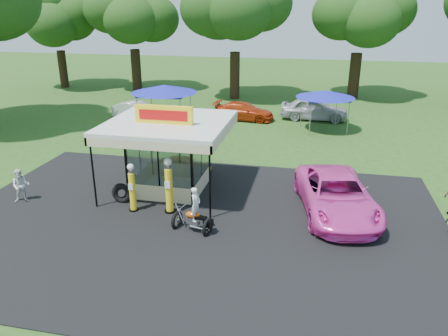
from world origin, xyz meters
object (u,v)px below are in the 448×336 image
(tent_west, at_px, (164,89))
(tent_east, at_px, (325,94))
(gas_pump_right, at_px, (169,187))
(motorcycle, at_px, (194,214))
(spectator_west, at_px, (21,186))
(bg_car_a, at_px, (138,111))
(bg_car_c, at_px, (314,109))
(kiosk_car, at_px, (184,165))
(gas_pump_left, at_px, (132,189))
(bg_car_b, at_px, (244,111))
(gas_station_kiosk, at_px, (170,154))
(pink_sedan, at_px, (336,195))

(tent_west, distance_m, tent_east, 11.05)
(gas_pump_right, xyz_separation_m, motorcycle, (1.48, -1.36, -0.43))
(spectator_west, bearing_deg, bg_car_a, 66.56)
(bg_car_a, xyz_separation_m, bg_car_c, (13.07, 3.02, 0.15))
(kiosk_car, distance_m, bg_car_c, 14.43)
(gas_pump_left, height_order, bg_car_c, gas_pump_left)
(bg_car_b, relative_size, tent_west, 1.01)
(motorcycle, relative_size, bg_car_b, 0.42)
(tent_west, height_order, tent_east, tent_west)
(bg_car_a, distance_m, bg_car_c, 13.42)
(gas_station_kiosk, height_order, tent_west, gas_station_kiosk)
(bg_car_a, bearing_deg, bg_car_c, -56.64)
(pink_sedan, height_order, bg_car_c, bg_car_c)
(bg_car_b, distance_m, tent_west, 6.64)
(bg_car_c, distance_m, tent_west, 11.50)
(gas_station_kiosk, bearing_deg, pink_sedan, -7.06)
(spectator_west, distance_m, bg_car_b, 18.17)
(gas_station_kiosk, xyz_separation_m, bg_car_c, (6.36, 15.15, -0.93))
(gas_station_kiosk, relative_size, gas_pump_right, 2.19)
(gas_pump_left, bearing_deg, bg_car_b, 83.23)
(gas_pump_left, bearing_deg, spectator_west, -178.44)
(motorcycle, bearing_deg, spectator_west, -174.46)
(bg_car_a, relative_size, tent_west, 0.94)
(bg_car_a, bearing_deg, kiosk_car, -125.57)
(kiosk_car, height_order, tent_west, tent_west)
(pink_sedan, bearing_deg, motorcycle, -164.00)
(pink_sedan, height_order, tent_east, tent_east)
(kiosk_car, xyz_separation_m, bg_car_c, (6.36, 12.94, 0.37))
(kiosk_car, distance_m, tent_east, 12.45)
(spectator_west, relative_size, bg_car_a, 0.36)
(gas_station_kiosk, height_order, pink_sedan, gas_station_kiosk)
(gas_pump_right, relative_size, pink_sedan, 0.41)
(gas_pump_left, distance_m, gas_pump_right, 1.58)
(gas_station_kiosk, relative_size, spectator_west, 3.50)
(tent_west, bearing_deg, tent_east, 11.19)
(bg_car_a, distance_m, tent_east, 13.89)
(tent_east, bearing_deg, gas_pump_left, -118.05)
(bg_car_b, bearing_deg, kiosk_car, 179.91)
(gas_pump_left, height_order, pink_sedan, gas_pump_left)
(gas_pump_left, bearing_deg, kiosk_car, 80.16)
(gas_pump_left, bearing_deg, bg_car_a, 111.86)
(bg_car_a, bearing_deg, tent_east, -69.12)
(gas_station_kiosk, height_order, spectator_west, gas_station_kiosk)
(motorcycle, height_order, bg_car_b, motorcycle)
(spectator_west, distance_m, tent_east, 19.97)
(pink_sedan, relative_size, bg_car_c, 1.21)
(gas_pump_right, distance_m, motorcycle, 2.06)
(gas_pump_right, distance_m, kiosk_car, 4.68)
(gas_pump_left, distance_m, kiosk_car, 4.85)
(gas_pump_right, relative_size, tent_east, 0.61)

